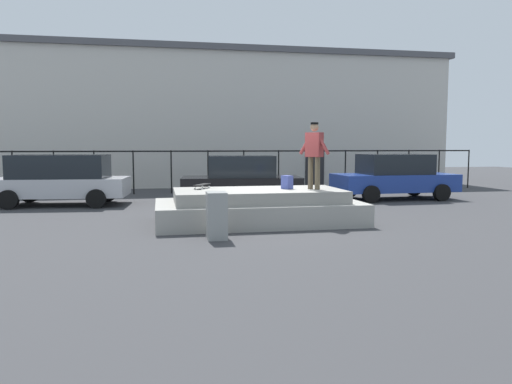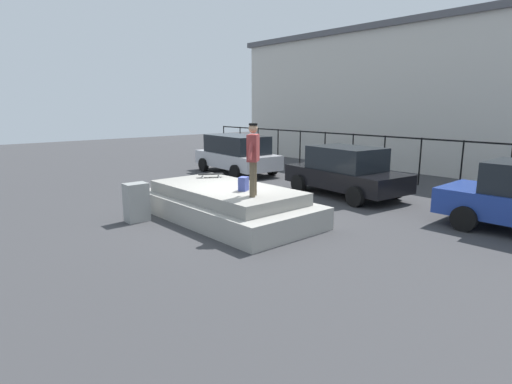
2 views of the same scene
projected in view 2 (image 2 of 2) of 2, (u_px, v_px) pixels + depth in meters
The scene contains 10 objects.
ground_plane at pixel (237, 219), 11.59m from camera, with size 60.00×60.00×0.00m, color #38383A.
concrete_ledge at pixel (226, 204), 11.64m from camera, with size 5.43×2.74×0.91m.
skateboarder at pixel (253, 154), 10.09m from camera, with size 0.66×0.81×1.78m.
skateboard at pixel (211, 174), 12.94m from camera, with size 0.55×0.77×0.12m.
backpack at pixel (244, 184), 10.92m from camera, with size 0.28×0.20×0.36m, color #3F4C99.
car_silver_hatchback_near at pixel (237, 153), 19.29m from camera, with size 4.66×2.51×1.76m.
car_black_sedan_mid at pixel (346, 171), 14.50m from camera, with size 4.54×2.54×1.71m.
utility_box at pixel (136, 202), 11.32m from camera, with size 0.44×0.60×1.05m, color gray.
fence_row at pixel (402, 152), 16.91m from camera, with size 24.06×0.06×1.88m.
warehouse_building at pixel (468, 97), 20.24m from camera, with size 25.31×6.77×7.02m.
Camera 2 is at (8.76, -6.99, 3.11)m, focal length 29.23 mm.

